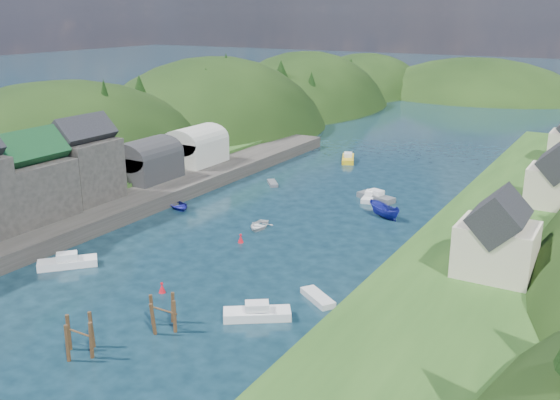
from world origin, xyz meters
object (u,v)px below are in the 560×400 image
Objects in this scene: piling_cluster_far at (163,316)px; piling_cluster_near at (80,339)px; channel_buoy_near at (162,288)px; channel_buoy_far at (241,239)px.

piling_cluster_near is at bearing -114.27° from piling_cluster_far.
piling_cluster_far is at bearing -48.30° from channel_buoy_near.
piling_cluster_near is at bearing -81.32° from channel_buoy_near.
piling_cluster_near is 27.39m from channel_buoy_far.
piling_cluster_far is 21.44m from channel_buoy_far.
piling_cluster_far is 3.14× the size of channel_buoy_far.
piling_cluster_near is at bearing -84.17° from channel_buoy_far.
channel_buoy_near is 15.28m from channel_buoy_far.
channel_buoy_far is at bearing 105.58° from piling_cluster_far.
channel_buoy_near is (-1.83, 11.99, -0.80)m from piling_cluster_near.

